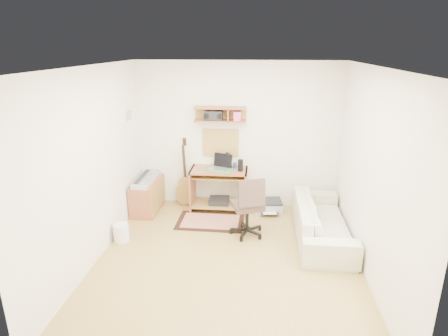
# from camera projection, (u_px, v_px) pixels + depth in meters

# --- Properties ---
(floor) EXTENTS (3.60, 4.00, 0.01)m
(floor) POSITION_uv_depth(u_px,v_px,m) (227.00, 260.00, 5.26)
(floor) COLOR #AE8D48
(floor) RESTS_ON ground
(ceiling) EXTENTS (3.60, 4.00, 0.01)m
(ceiling) POSITION_uv_depth(u_px,v_px,m) (228.00, 66.00, 4.45)
(ceiling) COLOR white
(ceiling) RESTS_ON ground
(back_wall) EXTENTS (3.60, 0.01, 2.60)m
(back_wall) POSITION_uv_depth(u_px,v_px,m) (238.00, 136.00, 6.75)
(back_wall) COLOR white
(back_wall) RESTS_ON ground
(left_wall) EXTENTS (0.01, 4.00, 2.60)m
(left_wall) POSITION_uv_depth(u_px,v_px,m) (92.00, 167.00, 5.02)
(left_wall) COLOR white
(left_wall) RESTS_ON ground
(right_wall) EXTENTS (0.01, 4.00, 2.60)m
(right_wall) POSITION_uv_depth(u_px,v_px,m) (373.00, 176.00, 4.69)
(right_wall) COLOR white
(right_wall) RESTS_ON ground
(wall_shelf) EXTENTS (0.90, 0.25, 0.26)m
(wall_shelf) POSITION_uv_depth(u_px,v_px,m) (220.00, 114.00, 6.53)
(wall_shelf) COLOR #A35B39
(wall_shelf) RESTS_ON back_wall
(cork_board) EXTENTS (0.64, 0.03, 0.49)m
(cork_board) POSITION_uv_depth(u_px,v_px,m) (221.00, 143.00, 6.79)
(cork_board) COLOR tan
(cork_board) RESTS_ON back_wall
(wall_photo) EXTENTS (0.02, 0.20, 0.15)m
(wall_photo) POSITION_uv_depth(u_px,v_px,m) (129.00, 116.00, 6.31)
(wall_photo) COLOR #4C8CBF
(wall_photo) RESTS_ON left_wall
(desk) EXTENTS (1.00, 0.55, 0.75)m
(desk) POSITION_uv_depth(u_px,v_px,m) (219.00, 189.00, 6.80)
(desk) COLOR #A35B39
(desk) RESTS_ON floor
(laptop) EXTENTS (0.46, 0.46, 0.27)m
(laptop) POSITION_uv_depth(u_px,v_px,m) (220.00, 162.00, 6.62)
(laptop) COLOR silver
(laptop) RESTS_ON desk
(speaker) EXTENTS (0.09, 0.09, 0.21)m
(speaker) POSITION_uv_depth(u_px,v_px,m) (240.00, 165.00, 6.57)
(speaker) COLOR black
(speaker) RESTS_ON desk
(desk_lamp) EXTENTS (0.10, 0.10, 0.29)m
(desk_lamp) POSITION_uv_depth(u_px,v_px,m) (230.00, 159.00, 6.75)
(desk_lamp) COLOR black
(desk_lamp) RESTS_ON desk
(pencil_cup) EXTENTS (0.07, 0.07, 0.10)m
(pencil_cup) POSITION_uv_depth(u_px,v_px,m) (235.00, 165.00, 6.74)
(pencil_cup) COLOR #323D96
(pencil_cup) RESTS_ON desk
(boombox) EXTENTS (0.31, 0.14, 0.16)m
(boombox) POSITION_uv_depth(u_px,v_px,m) (213.00, 115.00, 6.54)
(boombox) COLOR black
(boombox) RESTS_ON wall_shelf
(rug) EXTENTS (1.12, 0.76, 0.01)m
(rug) POSITION_uv_depth(u_px,v_px,m) (211.00, 221.00, 6.39)
(rug) COLOR beige
(rug) RESTS_ON floor
(task_chair) EXTENTS (0.64, 0.64, 0.99)m
(task_chair) POSITION_uv_depth(u_px,v_px,m) (247.00, 205.00, 5.82)
(task_chair) COLOR #3E2D24
(task_chair) RESTS_ON floor
(cabinet) EXTENTS (0.40, 0.90, 0.55)m
(cabinet) POSITION_uv_depth(u_px,v_px,m) (147.00, 195.00, 6.78)
(cabinet) COLOR #A35B39
(cabinet) RESTS_ON floor
(music_keyboard) EXTENTS (0.27, 0.88, 0.08)m
(music_keyboard) POSITION_uv_depth(u_px,v_px,m) (146.00, 179.00, 6.69)
(music_keyboard) COLOR #B2B5BA
(music_keyboard) RESTS_ON cabinet
(guitar) EXTENTS (0.34, 0.21, 1.25)m
(guitar) POSITION_uv_depth(u_px,v_px,m) (184.00, 172.00, 6.91)
(guitar) COLOR #A67733
(guitar) RESTS_ON floor
(waste_basket) EXTENTS (0.24, 0.24, 0.28)m
(waste_basket) POSITION_uv_depth(u_px,v_px,m) (121.00, 233.00, 5.73)
(waste_basket) COLOR white
(waste_basket) RESTS_ON floor
(printer) EXTENTS (0.54, 0.45, 0.19)m
(printer) POSITION_uv_depth(u_px,v_px,m) (268.00, 206.00, 6.79)
(printer) COLOR #A5A8AA
(printer) RESTS_ON floor
(sofa) EXTENTS (0.57, 1.96, 0.77)m
(sofa) POSITION_uv_depth(u_px,v_px,m) (322.00, 214.00, 5.77)
(sofa) COLOR beige
(sofa) RESTS_ON floor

